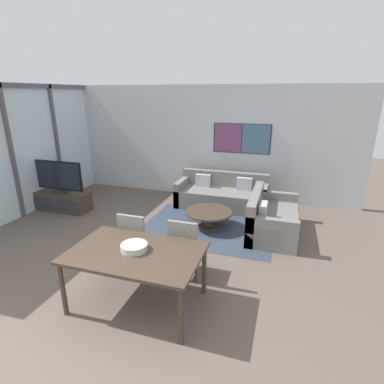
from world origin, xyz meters
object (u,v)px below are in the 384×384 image
Objects in this scene: coffee_table at (209,215)px; fruit_bowl at (134,247)px; sofa_side at (269,219)px; dining_chair_left at (136,239)px; dining_table at (136,256)px; tv_console at (62,201)px; dining_chair_centre at (185,246)px; sofa_main at (222,195)px; television at (59,177)px.

coffee_table is 2.83× the size of fruit_bowl.
dining_chair_left is (-1.85, -1.92, 0.24)m from sofa_side.
dining_table is at bearing -42.67° from fruit_bowl.
sofa_side is at bearing 61.18° from dining_table.
tv_console is 3.98m from dining_chair_centre.
television is at bearing -158.58° from sofa_main.
tv_console is 0.80× the size of dining_table.
sofa_side is (4.67, 0.24, 0.05)m from tv_console.
dining_chair_left is at bearing -178.85° from dining_chair_centre.
dining_chair_centre is at bearing -24.93° from tv_console.
sofa_side is 1.73× the size of coffee_table.
tv_console is 3.49m from coffee_table.
coffee_table is 2.57m from fruit_bowl.
dining_chair_centre reaches higher than sofa_main.
sofa_main is (3.49, 1.37, 0.05)m from tv_console.
dining_chair_left reaches higher than tv_console.
tv_console is at bearing 155.07° from dining_chair_centre.
television reaches higher than sofa_side.
sofa_side is 3.06m from dining_table.
fruit_bowl reaches higher than tv_console.
dining_table is 4.89× the size of fruit_bowl.
television reaches higher than sofa_main.
dining_chair_centre is at bearing 150.81° from sofa_side.
dining_chair_left is (2.81, -1.69, -0.29)m from television.
sofa_main is at bearing 77.53° from dining_chair_left.
television is 1.29× the size of coffee_table.
television is 0.74× the size of dining_table.
dining_chair_centre is at bearing -86.49° from coffee_table.
television is 0.74× the size of sofa_side.
tv_console is 3.91× the size of fruit_bowl.
coffee_table is 1.01× the size of dining_chair_left.
sofa_side is at bearing 60.54° from fruit_bowl.
dining_table is at bearing -37.01° from tv_console.
sofa_side is at bearing 2.88° from television.
sofa_side reaches higher than tv_console.
television reaches higher than coffee_table.
coffee_table is at bearing 1.71° from television.
television is 0.58× the size of sofa_main.
tv_console is at bearing 149.02° from dining_chair_left.
television is 4.70m from sofa_side.
sofa_side is 1.18m from coffee_table.
coffee_table is at bearing 96.33° from sofa_side.
dining_chair_centre is at bearing 59.86° from fruit_bowl.
sofa_main is 3.14m from dining_chair_left.
sofa_main is 1.29× the size of dining_table.
tv_console is at bearing -158.57° from sofa_main.
tv_console is at bearing -178.28° from coffee_table.
coffee_table is at bearing 93.51° from dining_chair_centre.
dining_chair_centre is (0.11, -1.78, 0.24)m from coffee_table.
sofa_side is at bearing -43.99° from sofa_main.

